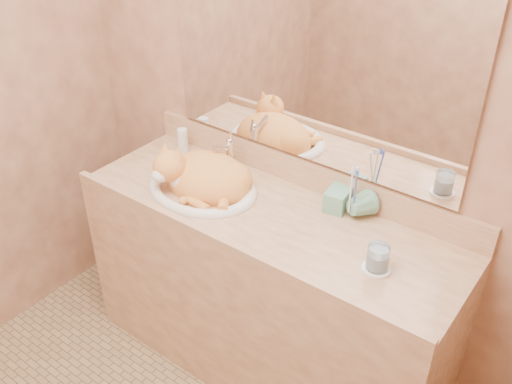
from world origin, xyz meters
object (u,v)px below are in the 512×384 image
Objects in this scene: cat at (202,175)px; soap_dispenser at (333,195)px; vanity_counter at (266,293)px; sink_basin at (202,174)px; water_glass at (378,257)px; toothbrush_cup at (351,209)px.

cat is 0.56m from soap_dispenser.
vanity_counter is 0.59m from sink_basin.
cat is 0.83m from water_glass.
cat is (-0.33, -0.01, 0.49)m from vanity_counter.
cat is (-0.01, 0.01, -0.01)m from sink_basin.
cat reaches higher than toothbrush_cup.
toothbrush_cup is (0.28, 0.16, 0.47)m from vanity_counter.
sink_basin is 1.22× the size of cat.
toothbrush_cup is at bearing 136.34° from water_glass.
toothbrush_cup is (0.60, 0.18, -0.03)m from sink_basin.
soap_dispenser is at bearing 21.57° from sink_basin.
soap_dispenser reaches higher than water_glass.
sink_basin is at bearing 178.09° from water_glass.
water_glass is at bearing -7.02° from cat.
cat is at bearing -171.35° from soap_dispenser.
soap_dispenser is 1.78× the size of toothbrush_cup.
vanity_counter is 8.45× the size of soap_dispenser.
sink_basin is 0.63m from toothbrush_cup.
soap_dispenser reaches higher than sink_basin.
soap_dispenser is (0.21, 0.14, 0.52)m from vanity_counter.
water_glass is (0.29, -0.19, -0.04)m from soap_dispenser.
sink_basin reaches higher than toothbrush_cup.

